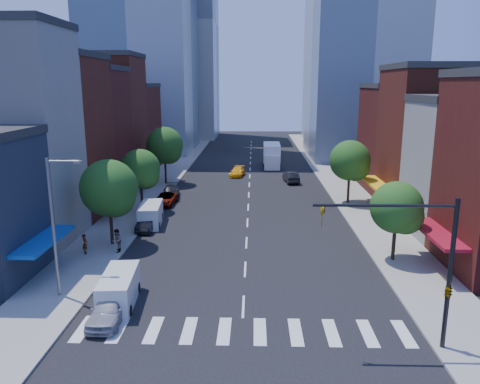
% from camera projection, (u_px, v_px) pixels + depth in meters
% --- Properties ---
extents(ground, '(220.00, 220.00, 0.00)m').
position_uv_depth(ground, '(243.00, 306.00, 29.13)').
color(ground, black).
rests_on(ground, ground).
extents(sidewalk_left, '(5.00, 120.00, 0.15)m').
position_uv_depth(sidewalk_left, '(164.00, 178.00, 68.42)').
color(sidewalk_left, gray).
rests_on(sidewalk_left, ground).
extents(sidewalk_right, '(5.00, 120.00, 0.15)m').
position_uv_depth(sidewalk_right, '(336.00, 179.00, 67.70)').
color(sidewalk_right, gray).
rests_on(sidewalk_right, ground).
extents(crosswalk, '(19.00, 3.00, 0.01)m').
position_uv_depth(crosswalk, '(242.00, 331.00, 26.21)').
color(crosswalk, silver).
rests_on(crosswalk, ground).
extents(bldg_left_2, '(12.00, 9.00, 16.00)m').
position_uv_depth(bldg_left_2, '(43.00, 139.00, 47.89)').
color(bldg_left_2, '#5D2316').
rests_on(bldg_left_2, ground).
extents(bldg_left_3, '(12.00, 8.00, 15.00)m').
position_uv_depth(bldg_left_3, '(75.00, 135.00, 56.27)').
color(bldg_left_3, '#581816').
rests_on(bldg_left_3, ground).
extents(bldg_left_4, '(12.00, 9.00, 17.00)m').
position_uv_depth(bldg_left_4, '(97.00, 121.00, 64.32)').
color(bldg_left_4, '#5D2316').
rests_on(bldg_left_4, ground).
extents(bldg_left_5, '(12.00, 10.00, 13.00)m').
position_uv_depth(bldg_left_5, '(118.00, 129.00, 74.03)').
color(bldg_left_5, '#581816').
rests_on(bldg_left_5, ground).
extents(bldg_right_2, '(12.00, 10.00, 15.00)m').
position_uv_depth(bldg_right_2, '(444.00, 141.00, 50.19)').
color(bldg_right_2, '#5D2316').
rests_on(bldg_right_2, ground).
extents(bldg_right_3, '(12.00, 10.00, 13.00)m').
position_uv_depth(bldg_right_3, '(412.00, 140.00, 60.15)').
color(bldg_right_3, '#581816').
rests_on(bldg_right_3, ground).
extents(tower_far_w, '(18.00, 18.00, 56.00)m').
position_uv_depth(tower_far_w, '(180.00, 24.00, 115.80)').
color(tower_far_w, '#9EA5AD').
rests_on(tower_far_w, ground).
extents(traffic_signal, '(7.24, 2.24, 8.00)m').
position_uv_depth(traffic_signal, '(439.00, 275.00, 23.52)').
color(traffic_signal, black).
rests_on(traffic_signal, sidewalk_right).
extents(streetlight, '(2.25, 0.25, 9.00)m').
position_uv_depth(streetlight, '(56.00, 219.00, 29.25)').
color(streetlight, slate).
rests_on(streetlight, sidewalk_left).
extents(tree_left_near, '(4.80, 4.80, 7.30)m').
position_uv_depth(tree_left_near, '(111.00, 190.00, 38.99)').
color(tree_left_near, black).
rests_on(tree_left_near, sidewalk_left).
extents(tree_left_mid, '(4.20, 4.20, 6.65)m').
position_uv_depth(tree_left_mid, '(142.00, 170.00, 49.78)').
color(tree_left_mid, black).
rests_on(tree_left_mid, sidewalk_left).
extents(tree_left_far, '(5.00, 5.00, 7.75)m').
position_uv_depth(tree_left_far, '(166.00, 147.00, 63.26)').
color(tree_left_far, black).
rests_on(tree_left_far, sidewalk_left).
extents(tree_right_near, '(4.00, 4.00, 6.20)m').
position_uv_depth(tree_right_near, '(399.00, 210.00, 35.56)').
color(tree_right_near, black).
rests_on(tree_right_near, sidewalk_right).
extents(tree_right_far, '(4.60, 4.60, 7.20)m').
position_uv_depth(tree_right_far, '(351.00, 162.00, 52.93)').
color(tree_right_far, black).
rests_on(tree_right_far, sidewalk_right).
extents(parked_car_front, '(1.86, 4.51, 1.53)m').
position_uv_depth(parked_car_front, '(109.00, 309.00, 27.23)').
color(parked_car_front, '#A9A8AD').
rests_on(parked_car_front, ground).
extents(parked_car_second, '(1.46, 4.14, 1.36)m').
position_uv_depth(parked_car_second, '(147.00, 223.00, 44.28)').
color(parked_car_second, black).
rests_on(parked_car_second, ground).
extents(parked_car_third, '(2.42, 4.82, 1.31)m').
position_uv_depth(parked_car_third, '(165.00, 199.00, 53.42)').
color(parked_car_third, '#999999').
rests_on(parked_car_third, ground).
extents(parked_car_rear, '(2.49, 4.87, 1.35)m').
position_uv_depth(parked_car_rear, '(171.00, 191.00, 57.25)').
color(parked_car_rear, black).
rests_on(parked_car_rear, ground).
extents(cargo_van_near, '(2.32, 4.94, 2.04)m').
position_uv_depth(cargo_van_near, '(119.00, 290.00, 29.11)').
color(cargo_van_near, silver).
rests_on(cargo_van_near, ground).
extents(cargo_van_far, '(2.39, 5.04, 2.08)m').
position_uv_depth(cargo_van_far, '(151.00, 215.00, 45.75)').
color(cargo_van_far, white).
rests_on(cargo_van_far, ground).
extents(taxi, '(2.44, 4.72, 1.31)m').
position_uv_depth(taxi, '(237.00, 172.00, 70.05)').
color(taxi, '#FFB00D').
rests_on(taxi, ground).
extents(traffic_car_oncoming, '(2.19, 4.83, 1.54)m').
position_uv_depth(traffic_car_oncoming, '(291.00, 177.00, 65.52)').
color(traffic_car_oncoming, black).
rests_on(traffic_car_oncoming, ground).
extents(traffic_car_far, '(1.76, 4.16, 1.40)m').
position_uv_depth(traffic_car_far, '(271.00, 164.00, 76.13)').
color(traffic_car_far, '#999999').
rests_on(traffic_car_far, ground).
extents(box_truck, '(2.96, 9.14, 3.66)m').
position_uv_depth(box_truck, '(272.00, 156.00, 78.22)').
color(box_truck, white).
rests_on(box_truck, ground).
extents(pedestrian_near, '(0.52, 0.67, 1.64)m').
position_uv_depth(pedestrian_near, '(85.00, 244.00, 37.58)').
color(pedestrian_near, '#999999').
rests_on(pedestrian_near, sidewalk_left).
extents(pedestrian_far, '(0.91, 1.07, 1.92)m').
position_uv_depth(pedestrian_far, '(117.00, 241.00, 37.95)').
color(pedestrian_far, '#999999').
rests_on(pedestrian_far, sidewalk_left).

